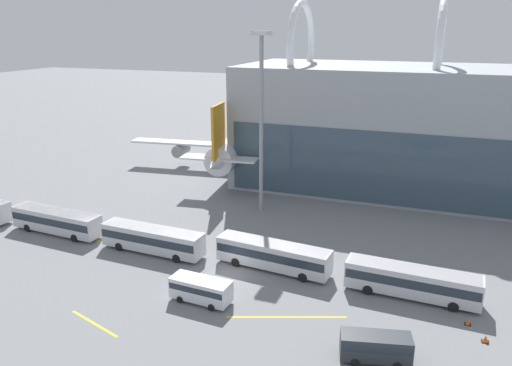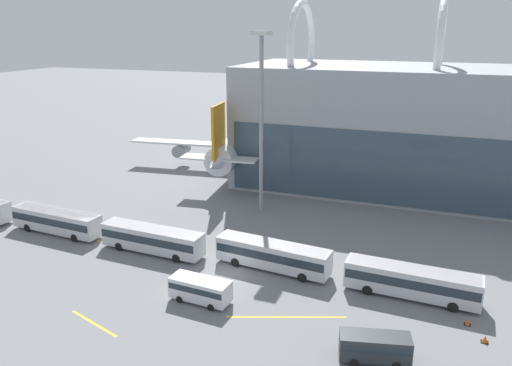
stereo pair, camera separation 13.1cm
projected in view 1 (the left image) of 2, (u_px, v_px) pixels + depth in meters
The scene contains 14 objects.
ground_plane at pixel (229, 274), 53.02m from camera, with size 440.00×440.00×0.00m, color slate.
airliner_at_gate_near at pixel (244, 141), 90.60m from camera, with size 43.03×39.71×14.08m.
shuttle_bus_1 at pixel (57, 220), 63.09m from camera, with size 12.82×3.41×3.02m.
shuttle_bus_2 at pixel (153, 238), 57.68m from camera, with size 12.80×3.24×3.02m.
shuttle_bus_3 at pixel (273, 254), 53.66m from camera, with size 12.88×3.86×3.02m.
shuttle_bus_4 at pixel (412, 280), 48.10m from camera, with size 12.79×3.22×3.02m.
service_van_foreground at pixel (201, 289), 47.40m from camera, with size 6.04×2.56×2.34m.
service_van_crossing at pixel (376, 346), 38.97m from camera, with size 5.80×3.20×2.27m.
floodlight_mast at pixel (261, 103), 66.79m from camera, with size 2.21×2.21×24.64m.
lane_stripe_0 at pixel (287, 317), 45.21m from camera, with size 10.94×0.25×0.01m, color yellow.
lane_stripe_1 at pixel (84, 236), 62.64m from camera, with size 8.35×0.25×0.01m, color yellow.
lane_stripe_2 at pixel (94, 323), 44.24m from camera, with size 6.53×0.25×0.01m, color yellow.
traffic_cone_0 at pixel (468, 322), 44.01m from camera, with size 0.56×0.56×0.58m.
traffic_cone_1 at pixel (486, 339), 41.56m from camera, with size 0.62×0.62×0.63m.
Camera 1 is at (19.34, -43.66, 25.17)m, focal length 35.00 mm.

